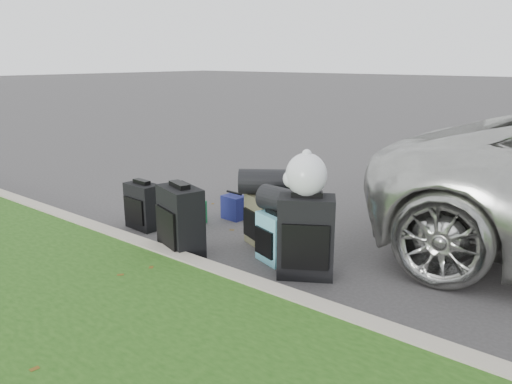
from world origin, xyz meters
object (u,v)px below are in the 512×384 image
Objects in this scene: tote_navy at (234,207)px; suitcase_small_black at (143,206)px; suitcase_large_black_left at (181,222)px; suitcase_olive at (263,220)px; suitcase_large_black_right at (306,237)px; tote_green at (194,212)px; suitcase_teal at (274,238)px.

suitcase_small_black is at bearing -118.72° from tote_navy.
suitcase_large_black_left is 1.40m from tote_navy.
suitcase_large_black_right is (0.84, -0.40, 0.11)m from suitcase_olive.
suitcase_large_black_right is at bearing -24.48° from tote_navy.
suitcase_large_black_right is 2.06m from tote_green.
suitcase_large_black_right reaches higher than tote_navy.
tote_green is (-1.55, 0.37, -0.11)m from suitcase_teal.
tote_green is (-1.99, 0.45, -0.25)m from suitcase_large_black_right.
tote_navy is (-1.72, 0.92, -0.24)m from suitcase_large_black_right.
suitcase_large_black_right is (0.45, -0.08, 0.14)m from suitcase_teal.
suitcase_large_black_right reaches higher than suitcase_large_black_left.
suitcase_teal is at bearing 46.36° from suitcase_large_black_left.
suitcase_large_black_left is at bearing -98.09° from suitcase_olive.
suitcase_small_black is at bearing -157.11° from suitcase_teal.
suitcase_large_black_left reaches higher than suitcase_olive.
suitcase_large_black_right is at bearing -3.32° from suitcase_olive.
suitcase_small_black is 1.91m from suitcase_teal.
suitcase_large_black_left is at bearing 165.59° from suitcase_large_black_right.
tote_navy is at bearing 124.31° from suitcase_large_black_left.
suitcase_olive is 0.94m from suitcase_large_black_right.
suitcase_teal is 1.78× the size of tote_green.
suitcase_olive is 1.85× the size of tote_navy.
suitcase_small_black is at bearing 150.48° from suitcase_large_black_right.
suitcase_olive is (1.51, 0.48, 0.00)m from suitcase_small_black.
suitcase_small_black is 2.35m from suitcase_large_black_right.
tote_green is (0.36, 0.53, -0.14)m from suitcase_small_black.
suitcase_large_black_right reaches higher than suitcase_small_black.
suitcase_small_black is 1.58m from suitcase_olive.
suitcase_olive is at bearing -26.69° from tote_navy.
suitcase_large_black_left is 2.43× the size of tote_navy.
suitcase_olive is at bearing 158.85° from suitcase_teal.
suitcase_small_black is at bearing -140.03° from suitcase_olive.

